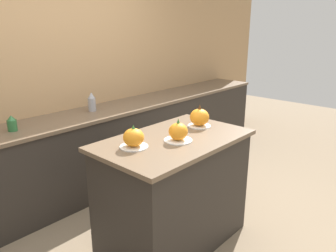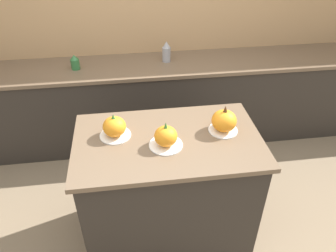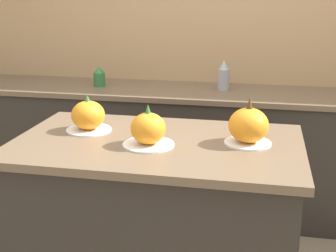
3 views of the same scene
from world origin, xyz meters
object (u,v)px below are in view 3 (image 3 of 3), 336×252
at_px(pumpkin_cake_left, 88,116).
at_px(bottle_tall, 224,76).
at_px(pumpkin_cake_right, 248,126).
at_px(pumpkin_cake_center, 148,130).
at_px(bottle_short, 99,77).

bearing_deg(pumpkin_cake_left, bottle_tall, 67.65).
bearing_deg(bottle_tall, pumpkin_cake_right, -80.33).
xyz_separation_m(pumpkin_cake_center, pumpkin_cake_right, (0.42, 0.11, 0.01)).
distance_m(bottle_tall, bottle_short, 0.90).
bearing_deg(pumpkin_cake_left, bottle_short, 107.42).
bearing_deg(bottle_short, pumpkin_cake_right, -48.08).
distance_m(pumpkin_cake_left, pumpkin_cake_center, 0.36).
xyz_separation_m(pumpkin_cake_right, bottle_tall, (-0.22, 1.31, -0.03)).
relative_size(pumpkin_cake_left, bottle_short, 1.47).
xyz_separation_m(pumpkin_cake_left, bottle_short, (-0.38, 1.20, -0.05)).
height_order(pumpkin_cake_center, bottle_tall, pumpkin_cake_center).
bearing_deg(pumpkin_cake_right, bottle_short, 131.92).
distance_m(pumpkin_cake_right, bottle_tall, 1.33).
xyz_separation_m(pumpkin_cake_center, bottle_short, (-0.71, 1.36, -0.05)).
bearing_deg(pumpkin_cake_center, bottle_tall, 82.25).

